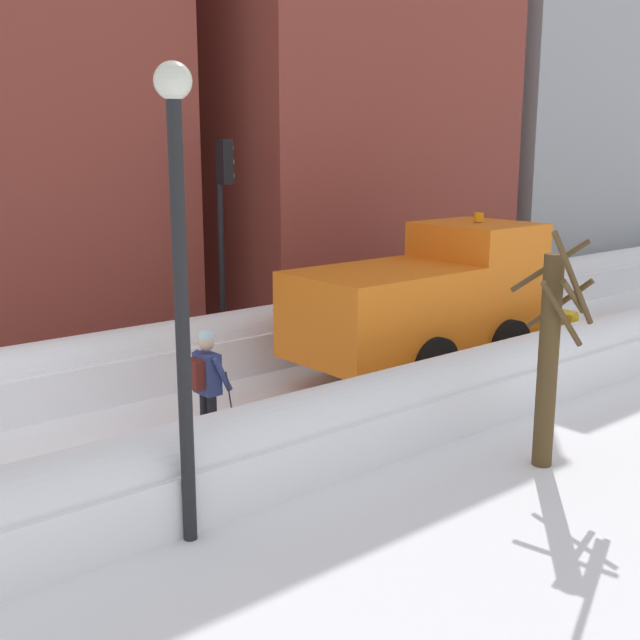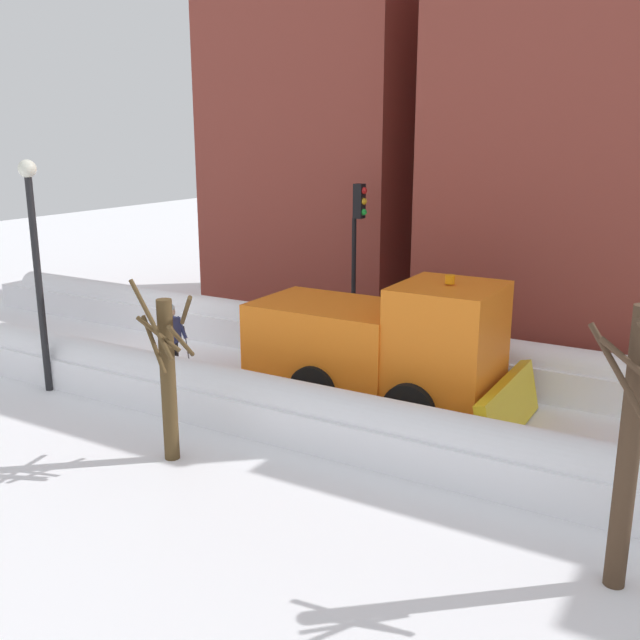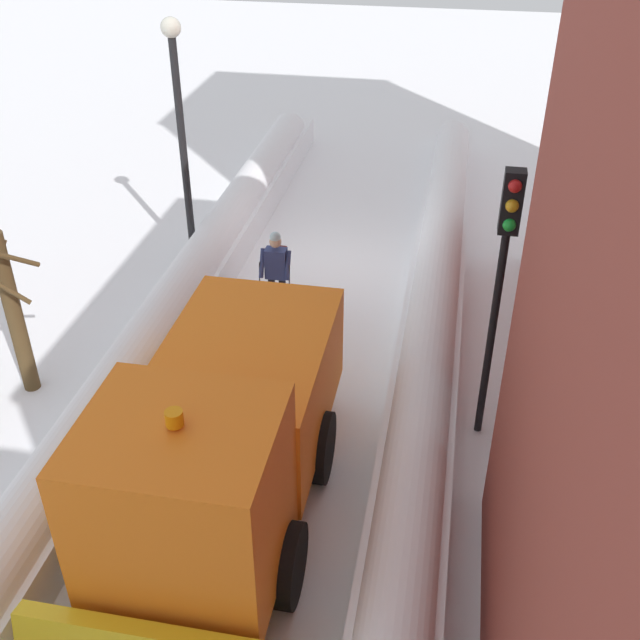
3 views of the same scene
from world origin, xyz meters
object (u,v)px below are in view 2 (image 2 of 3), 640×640
(plow_truck, at_px, (386,343))
(street_lamp, at_px, (35,249))
(traffic_light_pole, at_px, (357,236))
(skier, at_px, (172,335))
(bare_tree_near, at_px, (168,374))
(bare_tree_mid, at_px, (630,444))

(plow_truck, height_order, street_lamp, street_lamp)
(plow_truck, height_order, traffic_light_pole, traffic_light_pole)
(skier, relative_size, traffic_light_pole, 0.40)
(bare_tree_near, distance_m, bare_tree_mid, 7.73)
(traffic_light_pole, xyz_separation_m, bare_tree_near, (7.78, 0.22, -1.54))
(plow_truck, xyz_separation_m, bare_tree_near, (4.30, -2.30, 0.18))
(plow_truck, xyz_separation_m, skier, (0.59, -5.55, -0.48))
(traffic_light_pole, distance_m, bare_tree_near, 7.93)
(skier, height_order, street_lamp, street_lamp)
(bare_tree_near, bearing_deg, plow_truck, 151.90)
(street_lamp, height_order, bare_tree_mid, street_lamp)
(bare_tree_mid, bearing_deg, bare_tree_near, -89.75)
(plow_truck, height_order, bare_tree_near, bare_tree_near)
(plow_truck, bearing_deg, traffic_light_pole, -144.12)
(traffic_light_pole, bearing_deg, plow_truck, 35.88)
(skier, xyz_separation_m, bare_tree_mid, (3.68, 10.97, 1.04))
(skier, distance_m, traffic_light_pole, 5.53)
(plow_truck, height_order, bare_tree_mid, bare_tree_mid)
(street_lamp, bearing_deg, plow_truck, 112.10)
(skier, relative_size, bare_tree_near, 0.53)
(bare_tree_near, bearing_deg, bare_tree_mid, 90.25)
(traffic_light_pole, bearing_deg, skier, -36.69)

